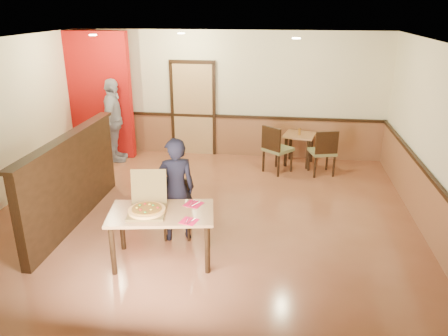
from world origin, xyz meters
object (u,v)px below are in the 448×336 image
at_px(side_chair_left, 276,147).
at_px(passerby, 114,121).
at_px(diner_chair, 177,206).
at_px(condiment, 299,132).
at_px(diner, 176,190).
at_px(pizza_box, 147,208).
at_px(side_chair_right, 323,151).
at_px(side_table, 299,142).
at_px(main_table, 162,219).

xyz_separation_m(side_chair_left, passerby, (-3.55, 0.27, 0.37)).
xyz_separation_m(diner_chair, condiment, (1.88, 3.35, 0.29)).
bearing_deg(diner, pizza_box, 47.39).
xyz_separation_m(side_chair_left, condiment, (0.48, 0.54, 0.20)).
xyz_separation_m(diner_chair, side_chair_left, (1.40, 2.80, 0.09)).
bearing_deg(condiment, side_chair_right, -48.86).
height_order(side_chair_left, passerby, passerby).
relative_size(side_table, pizza_box, 1.20).
height_order(main_table, condiment, condiment).
bearing_deg(condiment, diner, -118.02).
height_order(diner, pizza_box, diner).
distance_m(main_table, pizza_box, 0.25).
bearing_deg(diner_chair, side_chair_left, 54.74).
relative_size(diner, pizza_box, 2.49).
bearing_deg(passerby, side_chair_left, -104.08).
bearing_deg(diner, side_chair_right, -152.17).
height_order(side_chair_right, condiment, side_chair_right).
height_order(side_chair_left, side_table, side_chair_left).
height_order(pizza_box, condiment, pizza_box).
relative_size(diner_chair, diner, 0.54).
xyz_separation_m(side_table, passerby, (-4.05, -0.34, 0.41)).
height_order(main_table, side_chair_left, side_chair_left).
bearing_deg(side_chair_right, pizza_box, 39.03).
relative_size(diner_chair, passerby, 0.46).
distance_m(side_chair_left, passerby, 3.58).
bearing_deg(diner, main_table, 62.05).
xyz_separation_m(main_table, condiment, (1.90, 4.11, 0.12)).
xyz_separation_m(passerby, condiment, (4.03, 0.27, -0.17)).
height_order(side_chair_right, pizza_box, pizza_box).
height_order(diner_chair, condiment, diner_chair).
xyz_separation_m(diner_chair, side_chair_right, (2.36, 2.79, 0.07)).
xyz_separation_m(main_table, side_chair_left, (1.42, 3.57, -0.08)).
relative_size(main_table, passerby, 0.81).
bearing_deg(side_chair_left, passerby, 34.99).
xyz_separation_m(main_table, pizza_box, (-0.18, -0.03, 0.17)).
relative_size(side_chair_left, diner, 0.64).
relative_size(side_chair_left, passerby, 0.55).
relative_size(side_table, passerby, 0.41).
height_order(main_table, diner, diner).
distance_m(side_chair_left, pizza_box, 3.95).
bearing_deg(main_table, side_chair_right, 46.69).
bearing_deg(passerby, side_chair_right, -103.30).
height_order(side_chair_left, diner, diner).
bearing_deg(side_chair_left, side_table, -89.96).
bearing_deg(side_chair_right, side_chair_left, -16.09).
xyz_separation_m(side_chair_left, side_table, (0.50, 0.61, -0.04)).
relative_size(main_table, diner_chair, 1.75).
bearing_deg(pizza_box, side_chair_right, 45.36).
relative_size(side_table, diner, 0.48).
height_order(side_table, passerby, passerby).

